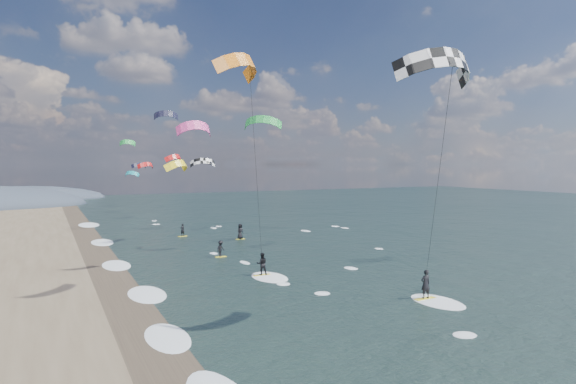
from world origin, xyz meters
name	(u,v)px	position (x,y,z in m)	size (l,w,h in m)	color
ground	(411,340)	(0.00, 0.00, 0.00)	(260.00, 260.00, 0.00)	black
wet_sand_strip	(136,318)	(-12.00, 10.00, 0.00)	(3.00, 240.00, 0.00)	#382D23
kitesurfer_near_a	(449,110)	(2.65, 0.33, 11.85)	(8.00, 8.48, 15.31)	yellow
kitesurfer_near_b	(255,134)	(-3.44, 12.25, 11.09)	(7.18, 9.24, 16.55)	yellow
far_kitesurfers	(223,238)	(0.96, 31.86, 0.86)	(6.85, 15.73, 1.85)	yellow
bg_kite_field	(170,152)	(0.08, 52.96, 10.87)	(11.60, 68.97, 9.73)	red
shoreline_surf	(142,296)	(-10.80, 14.75, 0.00)	(2.40, 79.40, 0.11)	white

